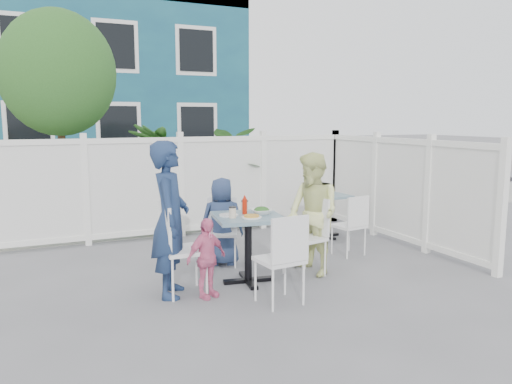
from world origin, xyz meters
name	(u,v)px	position (x,y,z in m)	size (l,w,h in m)	color
ground	(229,280)	(0.00, 0.00, 0.00)	(80.00, 80.00, 0.00)	slate
near_sidewalk	(156,220)	(0.00, 3.80, 0.01)	(24.00, 2.60, 0.01)	gray
street	(123,193)	(0.00, 7.50, 0.00)	(24.00, 5.00, 0.01)	black
far_sidewalk	(107,180)	(0.00, 10.60, 0.01)	(24.00, 1.60, 0.01)	gray
building	(76,87)	(-0.50, 14.00, 3.00)	(11.00, 6.00, 6.00)	navy
fence_back	(181,188)	(0.10, 2.40, 0.78)	(5.86, 0.08, 1.60)	white
fence_right	(400,192)	(3.00, 0.60, 0.78)	(0.08, 3.66, 1.60)	white
tree	(58,74)	(-1.60, 3.30, 2.59)	(1.80, 1.62, 3.59)	#382316
potted_shrub_a	(159,177)	(-0.09, 3.10, 0.90)	(1.01, 1.01, 1.80)	#27551E
potted_shrub_b	(241,176)	(1.40, 3.00, 0.85)	(1.54, 1.33, 1.71)	#27551E
main_table	(248,231)	(0.17, -0.16, 0.61)	(0.86, 0.86, 0.79)	#426470
spare_table	(325,204)	(2.18, 1.39, 0.54)	(0.70, 0.70, 0.69)	#426470
chair_left	(177,242)	(-0.69, -0.23, 0.58)	(0.45, 0.46, 1.00)	white
chair_right	(310,230)	(0.98, -0.17, 0.55)	(0.49, 0.50, 0.94)	white
chair_back	(222,226)	(0.17, 0.69, 0.50)	(0.50, 0.50, 0.86)	white
chair_near	(284,253)	(0.21, -0.98, 0.55)	(0.47, 0.45, 0.94)	white
chair_spare	(353,221)	(1.93, 0.28, 0.49)	(0.44, 0.43, 0.85)	white
man	(170,219)	(-0.74, -0.20, 0.83)	(0.61, 0.40, 1.67)	navy
woman	(313,214)	(1.02, -0.18, 0.75)	(0.72, 0.56, 1.49)	#D8E74A
boy	(222,221)	(0.15, 0.64, 0.57)	(0.56, 0.36, 1.15)	navy
toddler	(206,258)	(-0.42, -0.43, 0.43)	(0.50, 0.21, 0.86)	pink
plate_main	(252,217)	(0.16, -0.30, 0.80)	(0.23, 0.23, 0.01)	white
plate_side	(229,215)	(-0.03, -0.08, 0.80)	(0.22, 0.22, 0.01)	white
salad_bowl	(262,212)	(0.35, -0.15, 0.82)	(0.24, 0.24, 0.06)	white
coffee_cup_a	(233,213)	(-0.04, -0.22, 0.85)	(0.08, 0.08, 0.12)	beige
coffee_cup_b	(245,206)	(0.24, 0.09, 0.85)	(0.08, 0.08, 0.12)	beige
ketchup_bottle	(245,207)	(0.17, -0.07, 0.88)	(0.06, 0.06, 0.18)	#AD1A08
salt_shaker	(233,209)	(0.08, 0.08, 0.83)	(0.03, 0.03, 0.08)	white
pepper_shaker	(234,209)	(0.11, 0.11, 0.83)	(0.03, 0.03, 0.07)	black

